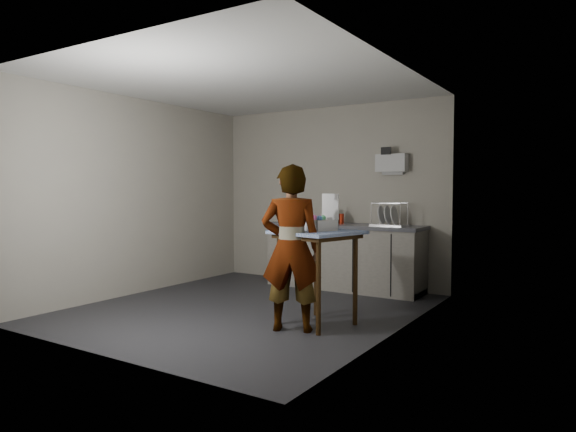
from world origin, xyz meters
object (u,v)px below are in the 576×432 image
Objects in this scene: dark_bottle at (334,216)px; paper_towel at (297,214)px; dish_rack at (389,220)px; side_table at (317,243)px; bakery_box at (321,222)px; standing_man at (291,248)px; soap_bottle at (335,214)px; kitchen_counter at (344,258)px; soda_can at (341,219)px.

paper_towel is at bearing -169.99° from dark_bottle.
dish_rack reaches higher than dark_bottle.
side_table is 2.58× the size of bakery_box.
dark_bottle is 0.86× the size of paper_towel.
soap_bottle is (-0.63, 2.16, 0.22)m from standing_man.
paper_towel is (-0.56, -0.10, 0.01)m from dark_bottle.
dish_rack is at bearing -117.67° from standing_man.
side_table is 0.35m from standing_man.
kitchen_counter is 2.31× the size of side_table.
kitchen_counter is at bearing -24.56° from soda_can.
side_table reaches higher than kitchen_counter.
soda_can is at bearing -99.82° from standing_man.
side_table is at bearing -68.03° from soap_bottle.
dark_bottle is at bearing 157.77° from soda_can.
kitchen_counter is at bearing -101.15° from standing_man.
standing_man is 2.41m from dark_bottle.
dish_rack reaches higher than side_table.
soap_bottle is at bearing -175.57° from dish_rack.
standing_man is at bearing -59.81° from paper_towel.
kitchen_counter is 9.00× the size of paper_towel.
dark_bottle reaches higher than side_table.
soap_bottle is 0.64m from paper_towel.
paper_towel is 1.41m from dish_rack.
dish_rack is (0.77, 0.06, -0.06)m from soap_bottle.
dish_rack is at bearing -4.64° from dark_bottle.
dark_bottle is (-0.09, 0.13, -0.02)m from soap_bottle.
standing_man is 6.57× the size of paper_towel.
soap_bottle reaches higher than dark_bottle.
dark_bottle reaches higher than kitchen_counter.
side_table is at bearing -131.74° from standing_man.
bakery_box is (-0.02, -1.84, 0.07)m from dish_rack.
side_table is 3.70× the size of soap_bottle.
soap_bottle is (-0.13, -0.04, 0.61)m from kitchen_counter.
standing_man reaches higher than dish_rack.
paper_towel is (-0.71, -0.04, 0.05)m from soda_can.
standing_man is at bearing -84.58° from bakery_box.
soda_can is 0.17m from dark_bottle.
soap_bottle is 1.88× the size of soda_can.
soap_bottle is 1.93m from bakery_box.
soda_can is 0.71m from paper_towel.
side_table is 2.13m from dark_bottle.
soap_bottle is at bearing -2.75° from paper_towel.
soap_bottle reaches higher than soda_can.
bakery_box is (0.69, -1.85, 0.08)m from soda_can.
soda_can reaches higher than kitchen_counter.
standing_man is 7.63× the size of dark_bottle.
soda_can is (-0.06, 0.03, 0.55)m from kitchen_counter.
standing_man is 0.46m from bakery_box.
soda_can is at bearing -22.23° from dark_bottle.
soda_can is at bearing 155.44° from kitchen_counter.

